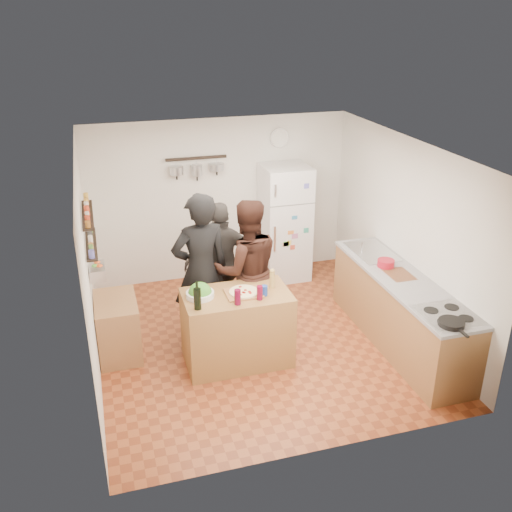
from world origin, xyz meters
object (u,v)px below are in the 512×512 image
object	(u,v)px
person_left	(201,271)
person_center	(247,270)
salad_bowl	(200,294)
prep_island	(237,328)
counter_run	(400,311)
wall_clock	(279,138)
salt_canister	(264,291)
pepper_mill	(272,280)
person_back	(222,264)
side_table	(118,327)
fridge	(285,223)
red_bowl	(386,263)
skillet	(451,323)
wine_bottle	(197,299)

from	to	relation	value
person_left	person_center	bearing A→B (deg)	172.73
salad_bowl	prep_island	bearing A→B (deg)	-6.79
counter_run	wall_clock	xyz separation A→B (m)	(-0.75, 2.63, 1.70)
salad_bowl	wall_clock	bearing A→B (deg)	54.00
salt_canister	salad_bowl	bearing A→B (deg)	166.72
pepper_mill	person_back	world-z (taller)	person_back
pepper_mill	person_center	distance (m)	0.55
salad_bowl	counter_run	xyz separation A→B (m)	(2.49, -0.23, -0.49)
wall_clock	prep_island	bearing A→B (deg)	-118.38
prep_island	person_back	bearing A→B (deg)	86.72
pepper_mill	side_table	size ratio (longest dim) A/B	0.24
counter_run	side_table	bearing A→B (deg)	167.61
person_center	fridge	distance (m)	1.88
person_back	salt_canister	bearing A→B (deg)	109.48
red_bowl	wall_clock	distance (m)	2.65
wall_clock	person_center	bearing A→B (deg)	-118.98
skillet	fridge	world-z (taller)	fridge
person_left	fridge	distance (m)	2.26
person_center	fridge	bearing A→B (deg)	-122.15
salad_bowl	person_left	size ratio (longest dim) A/B	0.16
wine_bottle	side_table	xyz separation A→B (m)	(-0.87, 0.80, -0.67)
counter_run	person_center	bearing A→B (deg)	157.51
wine_bottle	salt_canister	distance (m)	0.81
fridge	prep_island	bearing A→B (deg)	-121.98
skillet	side_table	world-z (taller)	skillet
prep_island	person_left	size ratio (longest dim) A/B	0.63
salt_canister	fridge	xyz separation A→B (m)	(1.02, 2.24, -0.07)
pepper_mill	skillet	bearing A→B (deg)	-42.21
pepper_mill	counter_run	xyz separation A→B (m)	(1.62, -0.23, -0.56)
person_left	counter_run	world-z (taller)	person_left
pepper_mill	wall_clock	bearing A→B (deg)	70.00
prep_island	fridge	size ratio (longest dim) A/B	0.69
wall_clock	side_table	distance (m)	3.73
prep_island	skillet	size ratio (longest dim) A/B	4.58
prep_island	red_bowl	world-z (taller)	red_bowl
skillet	fridge	size ratio (longest dim) A/B	0.15
counter_run	side_table	world-z (taller)	counter_run
counter_run	salad_bowl	bearing A→B (deg)	174.73
prep_island	person_left	xyz separation A→B (m)	(-0.31, 0.56, 0.54)
person_back	counter_run	bearing A→B (deg)	157.04
skillet	red_bowl	size ratio (longest dim) A/B	1.26
person_center	skillet	xyz separation A→B (m)	(1.70, -1.89, 0.02)
prep_island	counter_run	size ratio (longest dim) A/B	0.48
salt_canister	red_bowl	bearing A→B (deg)	10.07
salt_canister	fridge	size ratio (longest dim) A/B	0.07
prep_island	person_center	distance (m)	0.79
person_left	wine_bottle	bearing A→B (deg)	68.05
prep_island	person_left	world-z (taller)	person_left
prep_island	person_center	bearing A→B (deg)	63.70
person_back	counter_run	distance (m)	2.36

